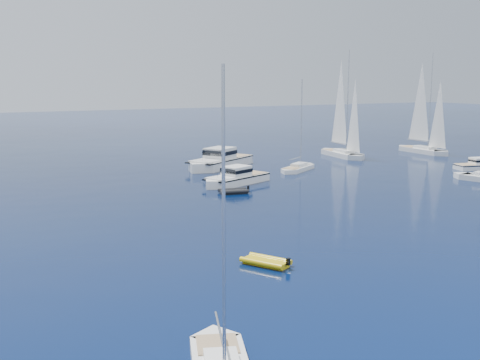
{
  "coord_description": "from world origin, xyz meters",
  "views": [
    {
      "loc": [
        -29.39,
        -25.65,
        12.09
      ],
      "look_at": [
        -3.26,
        24.92,
        2.2
      ],
      "focal_mm": 43.88,
      "sensor_mm": 36.0,
      "label": 1
    }
  ],
  "objects": [
    {
      "name": "tender_yellow",
      "position": [
        -10.92,
        6.4,
        0.0
      ],
      "size": [
        3.26,
        3.81,
        0.95
      ],
      "primitive_type": null,
      "rotation": [
        0.0,
        0.0,
        0.52
      ],
      "color": "gold",
      "rests_on": "ground"
    },
    {
      "name": "tender_grey_far",
      "position": [
        -1.89,
        29.1,
        0.0
      ],
      "size": [
        3.59,
        2.49,
        0.95
      ],
      "primitive_type": null,
      "rotation": [
        0.0,
        0.0,
        1.36
      ],
      "color": "black",
      "rests_on": "ground"
    },
    {
      "name": "sailboat_sails_far",
      "position": [
        26.71,
        47.99,
        0.0
      ],
      "size": [
        4.21,
        11.81,
        16.98
      ],
      "primitive_type": null,
      "rotation": [
        0.0,
        0.0,
        3.04
      ],
      "color": "silver",
      "rests_on": "ground"
    },
    {
      "name": "ground",
      "position": [
        0.0,
        0.0,
        0.0
      ],
      "size": [
        400.0,
        400.0,
        0.0
      ],
      "primitive_type": "plane",
      "color": "#081B4E",
      "rests_on": "ground"
    },
    {
      "name": "motor_cruiser_far_r",
      "position": [
        35.35,
        28.93,
        0.0
      ],
      "size": [
        7.99,
        4.0,
        2.01
      ],
      "primitive_type": null,
      "rotation": [
        0.0,
        0.0,
        4.49
      ],
      "color": "white",
      "rests_on": "ground"
    },
    {
      "name": "motor_cruiser_centre",
      "position": [
        0.83,
        34.04,
        0.0
      ],
      "size": [
        10.55,
        6.7,
        2.66
      ],
      "primitive_type": null,
      "rotation": [
        0.0,
        0.0,
        1.96
      ],
      "color": "white",
      "rests_on": "ground"
    },
    {
      "name": "sailboat_sails_r",
      "position": [
        41.39,
        45.74,
        0.0
      ],
      "size": [
        3.01,
        11.39,
        16.72
      ],
      "primitive_type": null,
      "rotation": [
        0.0,
        0.0,
        3.15
      ],
      "color": "silver",
      "rests_on": "ground"
    },
    {
      "name": "motor_cruiser_distant",
      "position": [
        4.61,
        46.46,
        0.0
      ],
      "size": [
        13.37,
        10.43,
        3.47
      ],
      "primitive_type": null,
      "rotation": [
        0.0,
        0.0,
        2.13
      ],
      "color": "silver",
      "rests_on": "ground"
    },
    {
      "name": "sailboat_centre",
      "position": [
        12.78,
        39.17,
        0.0
      ],
      "size": [
        8.32,
        6.45,
        12.46
      ],
      "primitive_type": null,
      "rotation": [
        0.0,
        0.0,
        5.29
      ],
      "color": "white",
      "rests_on": "ground"
    }
  ]
}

